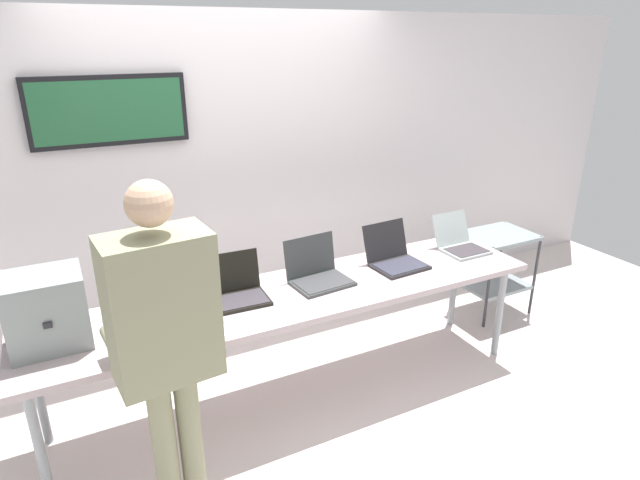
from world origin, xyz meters
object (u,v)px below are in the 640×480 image
object	(u,v)px
laptop_station_2	(318,272)
storage_cart	(496,260)
laptop_station_4	(460,242)
laptop_station_0	(140,313)
person	(164,332)
laptop_station_3	(394,256)
equipment_box	(47,310)
laptop_station_1	(238,289)
workbench	(297,299)

from	to	relation	value
laptop_station_2	storage_cart	bearing A→B (deg)	6.55
laptop_station_4	storage_cart	xyz separation A→B (m)	(0.60, 0.20, -0.34)
laptop_station_0	person	xyz separation A→B (m)	(0.01, -0.68, 0.24)
laptop_station_3	storage_cart	world-z (taller)	laptop_station_3
equipment_box	laptop_station_1	distance (m)	1.03
laptop_station_0	storage_cart	world-z (taller)	laptop_station_0
workbench	storage_cart	xyz separation A→B (m)	(1.97, 0.28, -0.24)
laptop_station_4	person	world-z (taller)	person
equipment_box	laptop_station_4	xyz separation A→B (m)	(2.74, 0.05, -0.14)
laptop_station_3	person	distance (m)	1.84
laptop_station_2	laptop_station_4	world-z (taller)	laptop_station_2
equipment_box	person	size ratio (longest dim) A/B	0.23
person	storage_cart	size ratio (longest dim) A/B	2.45
workbench	storage_cart	bearing A→B (deg)	8.14
laptop_station_2	laptop_station_4	size ratio (longest dim) A/B	1.10
laptop_station_1	storage_cart	size ratio (longest dim) A/B	0.48
person	storage_cart	distance (m)	3.08
laptop_station_4	person	distance (m)	2.40
laptop_station_2	laptop_station_1	bearing A→B (deg)	179.11
laptop_station_2	person	xyz separation A→B (m)	(-1.10, -0.70, 0.23)
equipment_box	laptop_station_2	xyz separation A→B (m)	(1.55, 0.04, -0.13)
workbench	storage_cart	size ratio (longest dim) A/B	4.57
laptop_station_4	storage_cart	size ratio (longest dim) A/B	0.51
workbench	laptop_station_0	size ratio (longest dim) A/B	9.20
laptop_station_3	storage_cart	size ratio (longest dim) A/B	0.53
workbench	laptop_station_3	world-z (taller)	laptop_station_3
laptop_station_1	laptop_station_2	bearing A→B (deg)	-0.89
laptop_station_1	storage_cart	bearing A→B (deg)	4.85
laptop_station_0	storage_cart	xyz separation A→B (m)	(2.89, 0.22, -0.34)
laptop_station_1	laptop_station_3	world-z (taller)	laptop_station_3
equipment_box	person	bearing A→B (deg)	-55.26
equipment_box	laptop_station_2	distance (m)	1.56
person	laptop_station_1	bearing A→B (deg)	51.44
equipment_box	laptop_station_3	size ratio (longest dim) A/B	1.04
equipment_box	storage_cart	size ratio (longest dim) A/B	0.55
laptop_station_3	person	world-z (taller)	person
laptop_station_2	laptop_station_3	size ratio (longest dim) A/B	1.05
workbench	laptop_station_3	distance (m)	0.79
laptop_station_0	storage_cart	size ratio (longest dim) A/B	0.50
equipment_box	storage_cart	bearing A→B (deg)	4.21
laptop_station_3	laptop_station_4	size ratio (longest dim) A/B	1.04
laptop_station_2	person	bearing A→B (deg)	-147.49
laptop_station_4	laptop_station_3	bearing A→B (deg)	-178.93
laptop_station_1	laptop_station_2	distance (m)	0.53
laptop_station_1	person	size ratio (longest dim) A/B	0.19
laptop_station_1	laptop_station_2	world-z (taller)	laptop_station_2
laptop_station_3	laptop_station_4	distance (m)	0.59
storage_cart	laptop_station_1	bearing A→B (deg)	-175.15
laptop_station_0	laptop_station_4	xyz separation A→B (m)	(2.29, 0.03, -0.00)
storage_cart	person	bearing A→B (deg)	-162.60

